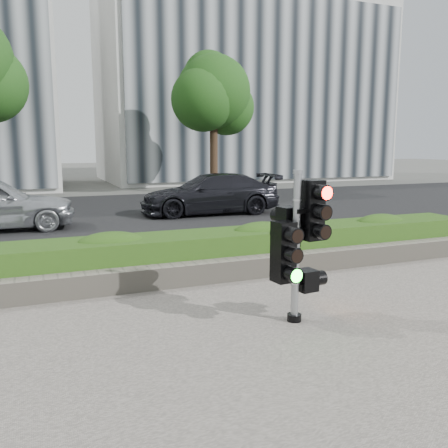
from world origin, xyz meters
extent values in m
plane|color=#51514C|center=(0.00, 0.00, 0.00)|extent=(120.00, 120.00, 0.00)
cube|color=#9E9389|center=(0.00, -2.50, 0.01)|extent=(16.00, 11.00, 0.03)
cube|color=black|center=(0.00, 10.00, 0.01)|extent=(60.00, 13.00, 0.02)
cube|color=gray|center=(0.00, 3.15, 0.06)|extent=(60.00, 0.25, 0.12)
cube|color=gray|center=(0.00, 1.90, 0.20)|extent=(12.00, 0.32, 0.34)
cube|color=#508228|center=(0.00, 2.55, 0.37)|extent=(12.00, 1.00, 0.68)
cube|color=#B7B7B2|center=(11.00, 25.00, 6.00)|extent=(18.00, 10.00, 12.00)
cylinder|color=black|center=(5.50, 15.50, 1.79)|extent=(0.36, 0.36, 3.58)
sphere|color=#144112|center=(5.50, 15.50, 4.61)|extent=(3.33, 3.33, 3.33)
sphere|color=#144112|center=(6.27, 15.82, 3.97)|extent=(2.56, 2.56, 2.56)
sphere|color=#144112|center=(4.86, 15.12, 4.22)|extent=(2.82, 2.82, 2.82)
sphere|color=#144112|center=(5.50, 16.14, 5.38)|extent=(2.30, 2.30, 2.30)
cylinder|color=black|center=(0.63, -0.13, 0.08)|extent=(0.18, 0.18, 0.09)
cylinder|color=gray|center=(0.63, -0.13, 0.95)|extent=(0.09, 0.09, 1.85)
cylinder|color=gray|center=(0.63, -0.13, 1.90)|extent=(0.12, 0.12, 0.05)
cube|color=#FF1107|center=(0.84, -0.13, 1.43)|extent=(0.26, 0.26, 0.74)
cube|color=#14E51E|center=(0.43, -0.18, 0.95)|extent=(0.26, 0.26, 0.74)
cube|color=black|center=(0.64, 0.08, 1.20)|extent=(0.26, 0.26, 0.50)
cube|color=orange|center=(0.83, -0.08, 0.53)|extent=(0.26, 0.26, 0.27)
imported|color=black|center=(3.01, 9.29, 0.67)|extent=(4.59, 2.07, 1.30)
camera|label=1|loc=(-2.31, -5.06, 2.20)|focal=38.00mm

